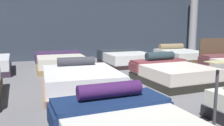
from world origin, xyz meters
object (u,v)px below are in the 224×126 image
object	(u,v)px
bed_5	(81,80)
bed_9	(60,62)
bed_11	(180,56)
support_pillar	(193,19)
bed_10	(125,58)
price_sign	(215,110)
bed_6	(172,73)

from	to	relation	value
bed_5	bed_9	size ratio (longest dim) A/B	0.95
bed_11	support_pillar	bearing A→B (deg)	41.74
bed_5	bed_10	distance (m)	3.80
bed_9	bed_10	distance (m)	2.42
bed_11	bed_10	bearing A→B (deg)	-177.10
bed_9	support_pillar	world-z (taller)	support_pillar
bed_10	support_pillar	size ratio (longest dim) A/B	0.56
price_sign	bed_9	bearing A→B (deg)	102.15
bed_11	support_pillar	distance (m)	2.62
price_sign	bed_6	bearing A→B (deg)	66.51
bed_9	bed_10	world-z (taller)	bed_9
bed_6	price_sign	size ratio (longest dim) A/B	1.97
bed_5	bed_11	distance (m)	5.66
bed_9	price_sign	distance (m)	5.93
bed_6	bed_9	distance (m)	3.85
bed_5	bed_10	size ratio (longest dim) A/B	1.05
bed_9	bed_11	distance (m)	4.86
bed_10	bed_9	bearing A→B (deg)	179.48
bed_11	price_sign	xyz separation A→B (m)	(-3.62, -5.89, 0.16)
bed_9	bed_11	bearing A→B (deg)	0.96
bed_5	bed_6	xyz separation A→B (m)	(2.39, 0.00, 0.00)
bed_5	bed_11	bearing A→B (deg)	34.77
price_sign	bed_10	bearing A→B (deg)	78.69
bed_5	bed_9	bearing A→B (deg)	94.10
bed_11	support_pillar	size ratio (longest dim) A/B	0.60
bed_10	bed_5	bearing A→B (deg)	-129.58
bed_10	bed_6	bearing A→B (deg)	-90.66
bed_10	bed_11	bearing A→B (deg)	-1.16
bed_6	bed_11	distance (m)	3.86
bed_11	price_sign	size ratio (longest dim) A/B	2.08
bed_10	support_pillar	distance (m)	4.58
bed_5	bed_9	xyz separation A→B (m)	(-0.10, 2.95, 0.00)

